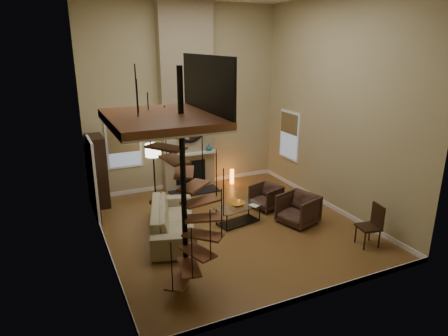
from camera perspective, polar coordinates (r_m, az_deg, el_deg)
name	(u,v)px	position (r m, az deg, el deg)	size (l,w,h in m)	color
ground	(231,226)	(9.97, 0.97, -8.36)	(6.00, 6.50, 0.01)	olive
back_wall	(184,99)	(12.07, -5.73, 9.90)	(6.00, 0.02, 5.50)	tan
front_wall	(321,150)	(6.40, 13.76, 2.47)	(6.00, 0.02, 5.50)	tan
left_wall	(95,128)	(8.28, -18.11, 5.51)	(0.02, 6.50, 5.50)	tan
right_wall	(336,108)	(10.73, 15.83, 8.34)	(0.02, 6.50, 5.50)	tan
baseboard_back	(187,183)	(12.71, -5.34, -2.21)	(6.00, 0.02, 0.12)	white
baseboard_front	(309,296)	(7.55, 12.16, -17.61)	(6.00, 0.02, 0.12)	white
baseboard_left	(108,248)	(9.19, -16.43, -11.08)	(0.02, 6.50, 0.12)	white
baseboard_right	(327,204)	(11.44, 14.66, -5.05)	(0.02, 6.50, 0.12)	white
chimney_breast	(187,100)	(11.90, -5.42, 9.79)	(1.60, 0.38, 5.50)	#948160
hearth	(195,191)	(12.13, -4.28, -3.37)	(1.50, 0.60, 0.04)	black
firebox	(191,172)	(12.21, -4.81, -0.60)	(0.95, 0.02, 0.72)	black
mantel	(191,154)	(11.96, -4.75, 2.02)	(1.70, 0.18, 0.06)	white
mirror_frame	(190,128)	(11.83, -4.95, 5.82)	(0.94, 0.94, 0.10)	black
mirror_disc	(190,128)	(11.84, -4.97, 5.83)	(0.80, 0.80, 0.01)	white
vase_left	(173,151)	(11.79, -7.35, 2.47)	(0.24, 0.24, 0.25)	black
vase_right	(209,147)	(12.17, -2.18, 3.00)	(0.20, 0.20, 0.21)	#195A56
window_back	(124,142)	(11.79, -14.28, 3.66)	(1.02, 0.06, 1.52)	white
window_right	(289,135)	(12.48, 9.42, 4.76)	(0.06, 1.02, 1.52)	white
entry_door	(94,181)	(10.45, -18.23, -1.76)	(0.10, 1.05, 2.16)	white
loft	(167,115)	(6.63, -8.25, 7.62)	(1.70, 2.20, 1.09)	brown
spiral_stair	(184,194)	(7.11, -5.73, -3.78)	(1.47, 1.47, 4.06)	black
hutch	(98,172)	(11.44, -17.74, -0.57)	(0.43, 0.91, 2.03)	black
sofa	(172,220)	(9.44, -7.47, -7.40)	(2.49, 0.97, 0.73)	tan
armchair_near	(268,196)	(10.90, 6.31, -4.05)	(0.70, 0.72, 0.65)	#3E261C
armchair_far	(300,209)	(10.22, 10.92, -5.80)	(0.85, 0.87, 0.79)	#3E261C
coffee_table	(238,213)	(10.00, 2.07, -6.45)	(1.25, 0.79, 0.44)	silver
bowl	(237,204)	(9.96, 1.96, -5.22)	(0.39, 0.39, 0.10)	orange
book	(254,206)	(9.96, 4.28, -5.47)	(0.18, 0.24, 0.02)	gray
floor_lamp	(153,155)	(11.04, -10.17, 1.87)	(0.43, 0.43, 1.75)	black
accent_lamp	(232,176)	(12.71, 1.15, -1.22)	(0.13, 0.13, 0.46)	orange
side_chair	(372,223)	(9.47, 20.60, -7.49)	(0.52, 0.52, 0.97)	black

